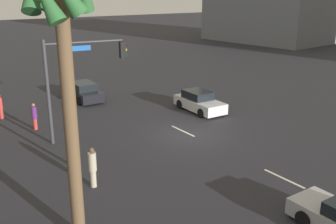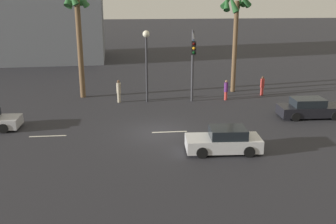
{
  "view_description": "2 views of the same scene",
  "coord_description": "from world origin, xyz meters",
  "px_view_note": "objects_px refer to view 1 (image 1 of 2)",
  "views": [
    {
      "loc": [
        -17.26,
        13.74,
        8.36
      ],
      "look_at": [
        1.35,
        0.7,
        1.22
      ],
      "focal_mm": 41.22,
      "sensor_mm": 36.0,
      "label": 1
    },
    {
      "loc": [
        -1.76,
        -24.0,
        8.83
      ],
      "look_at": [
        0.66,
        0.16,
        1.33
      ],
      "focal_mm": 41.8,
      "sensor_mm": 36.0,
      "label": 2
    }
  ],
  "objects_px": {
    "pedestrian_1": "(93,166)",
    "car_0": "(83,91)",
    "traffic_signal": "(76,72)",
    "streetlamp": "(69,86)",
    "car_1": "(199,102)",
    "pedestrian_0": "(34,116)",
    "palm_tree_0": "(63,47)",
    "pedestrian_2": "(0,106)"
  },
  "relations": [
    {
      "from": "car_1",
      "to": "pedestrian_1",
      "type": "distance_m",
      "value": 12.78
    },
    {
      "from": "streetlamp",
      "to": "pedestrian_2",
      "type": "distance_m",
      "value": 10.81
    },
    {
      "from": "pedestrian_0",
      "to": "streetlamp",
      "type": "bearing_deg",
      "value": 179.31
    },
    {
      "from": "traffic_signal",
      "to": "car_1",
      "type": "bearing_deg",
      "value": -87.84
    },
    {
      "from": "streetlamp",
      "to": "pedestrian_0",
      "type": "height_order",
      "value": "streetlamp"
    },
    {
      "from": "car_0",
      "to": "streetlamp",
      "type": "height_order",
      "value": "streetlamp"
    },
    {
      "from": "car_1",
      "to": "pedestrian_0",
      "type": "distance_m",
      "value": 11.38
    },
    {
      "from": "pedestrian_1",
      "to": "car_0",
      "type": "bearing_deg",
      "value": -21.36
    },
    {
      "from": "streetlamp",
      "to": "palm_tree_0",
      "type": "bearing_deg",
      "value": 159.17
    },
    {
      "from": "car_0",
      "to": "pedestrian_0",
      "type": "relative_size",
      "value": 2.75
    },
    {
      "from": "car_1",
      "to": "palm_tree_0",
      "type": "xyz_separation_m",
      "value": [
        -9.36,
        13.2,
        6.07
      ]
    },
    {
      "from": "car_0",
      "to": "pedestrian_1",
      "type": "bearing_deg",
      "value": 158.64
    },
    {
      "from": "car_1",
      "to": "pedestrian_2",
      "type": "bearing_deg",
      "value": 62.48
    },
    {
      "from": "car_0",
      "to": "traffic_signal",
      "type": "distance_m",
      "value": 9.51
    },
    {
      "from": "car_1",
      "to": "pedestrian_1",
      "type": "xyz_separation_m",
      "value": [
        -6.2,
        11.18,
        0.33
      ]
    },
    {
      "from": "streetlamp",
      "to": "palm_tree_0",
      "type": "height_order",
      "value": "palm_tree_0"
    },
    {
      "from": "traffic_signal",
      "to": "pedestrian_2",
      "type": "xyz_separation_m",
      "value": [
        6.73,
        2.93,
        -3.12
      ]
    },
    {
      "from": "car_1",
      "to": "streetlamp",
      "type": "height_order",
      "value": "streetlamp"
    },
    {
      "from": "pedestrian_2",
      "to": "car_0",
      "type": "bearing_deg",
      "value": -77.93
    },
    {
      "from": "palm_tree_0",
      "to": "car_1",
      "type": "bearing_deg",
      "value": -54.64
    },
    {
      "from": "pedestrian_0",
      "to": "pedestrian_2",
      "type": "bearing_deg",
      "value": 19.0
    },
    {
      "from": "streetlamp",
      "to": "pedestrian_1",
      "type": "relative_size",
      "value": 3.13
    },
    {
      "from": "car_0",
      "to": "traffic_signal",
      "type": "xyz_separation_m",
      "value": [
        -8.13,
        3.61,
        3.35
      ]
    },
    {
      "from": "car_1",
      "to": "streetlamp",
      "type": "distance_m",
      "value": 12.26
    },
    {
      "from": "pedestrian_2",
      "to": "palm_tree_0",
      "type": "distance_m",
      "value": 16.82
    },
    {
      "from": "streetlamp",
      "to": "palm_tree_0",
      "type": "xyz_separation_m",
      "value": [
        -5.5,
        2.09,
        2.6
      ]
    },
    {
      "from": "traffic_signal",
      "to": "pedestrian_1",
      "type": "relative_size",
      "value": 3.15
    },
    {
      "from": "car_0",
      "to": "palm_tree_0",
      "type": "relative_size",
      "value": 0.51
    },
    {
      "from": "car_1",
      "to": "pedestrian_1",
      "type": "bearing_deg",
      "value": 119.01
    },
    {
      "from": "car_0",
      "to": "pedestrian_0",
      "type": "bearing_deg",
      "value": 133.09
    },
    {
      "from": "pedestrian_1",
      "to": "palm_tree_0",
      "type": "xyz_separation_m",
      "value": [
        -3.17,
        2.02,
        5.75
      ]
    },
    {
      "from": "car_0",
      "to": "car_1",
      "type": "xyz_separation_m",
      "value": [
        -7.78,
        -5.71,
        0.01
      ]
    },
    {
      "from": "car_0",
      "to": "pedestrian_1",
      "type": "height_order",
      "value": "pedestrian_1"
    },
    {
      "from": "traffic_signal",
      "to": "pedestrian_2",
      "type": "relative_size",
      "value": 3.48
    },
    {
      "from": "streetlamp",
      "to": "car_0",
      "type": "bearing_deg",
      "value": -24.85
    },
    {
      "from": "streetlamp",
      "to": "pedestrian_0",
      "type": "distance_m",
      "value": 7.42
    },
    {
      "from": "car_1",
      "to": "pedestrian_0",
      "type": "xyz_separation_m",
      "value": [
        2.81,
        11.02,
        0.24
      ]
    },
    {
      "from": "car_0",
      "to": "streetlamp",
      "type": "bearing_deg",
      "value": 155.15
    },
    {
      "from": "streetlamp",
      "to": "pedestrian_1",
      "type": "distance_m",
      "value": 3.92
    },
    {
      "from": "car_1",
      "to": "car_0",
      "type": "bearing_deg",
      "value": 36.27
    },
    {
      "from": "pedestrian_1",
      "to": "pedestrian_2",
      "type": "bearing_deg",
      "value": 4.89
    },
    {
      "from": "traffic_signal",
      "to": "streetlamp",
      "type": "relative_size",
      "value": 1.0
    }
  ]
}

